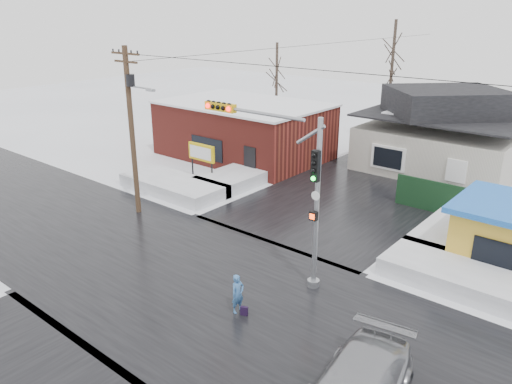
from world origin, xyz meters
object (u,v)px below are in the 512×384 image
Objects in this scene: traffic_signal at (284,174)px; pedestrian at (238,294)px; marquee_sign at (201,154)px; utility_pole at (132,122)px; kiosk at (509,234)px.

traffic_signal is 4.58× the size of pedestrian.
marquee_sign is (-11.43, 6.53, -2.62)m from traffic_signal.
utility_pole is 6.87m from marquee_sign.
pedestrian is (10.77, -3.84, -4.35)m from utility_pole.
utility_pole reaches higher than traffic_signal.
traffic_signal reaches higher than kiosk.
utility_pole reaches higher than kiosk.
kiosk is at bearing -25.50° from pedestrian.
marquee_sign is 1.67× the size of pedestrian.
traffic_signal is 2.75× the size of marquee_sign.
marquee_sign is 0.55× the size of kiosk.
utility_pole is 12.24m from pedestrian.
marquee_sign is at bearing 57.57° from pedestrian.
pedestrian is (0.41, -3.31, -3.77)m from traffic_signal.
kiosk reaches higher than marquee_sign.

